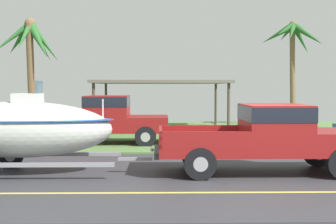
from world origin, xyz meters
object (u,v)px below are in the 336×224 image
object	(u,v)px
boat_on_trailer	(18,129)
parked_pickup_background	(107,118)
palm_tree_near_right	(294,43)
palm_tree_near_left	(31,48)
pickup_truck_towing	(273,135)
carport_awning	(161,83)

from	to	relation	value
boat_on_trailer	parked_pickup_background	distance (m)	6.33
boat_on_trailer	parked_pickup_background	bearing A→B (deg)	75.34
parked_pickup_background	palm_tree_near_right	world-z (taller)	palm_tree_near_right
palm_tree_near_right	palm_tree_near_left	bearing A→B (deg)	-156.49
pickup_truck_towing	palm_tree_near_right	size ratio (longest dim) A/B	0.93
parked_pickup_background	palm_tree_near_right	size ratio (longest dim) A/B	0.97
boat_on_trailer	carport_awning	distance (m)	12.56
carport_awning	palm_tree_near_left	bearing A→B (deg)	-144.82
carport_awning	palm_tree_near_left	xyz separation A→B (m)	(-5.63, -3.97, 1.47)
boat_on_trailer	palm_tree_near_right	world-z (taller)	palm_tree_near_right
pickup_truck_towing	carport_awning	world-z (taller)	carport_awning
boat_on_trailer	palm_tree_near_right	bearing A→B (deg)	50.58
boat_on_trailer	palm_tree_near_left	distance (m)	8.62
palm_tree_near_left	palm_tree_near_right	distance (m)	14.24
palm_tree_near_left	pickup_truck_towing	bearing A→B (deg)	-42.93
carport_awning	pickup_truck_towing	bearing A→B (deg)	-76.26
boat_on_trailer	carport_awning	bearing A→B (deg)	72.39
pickup_truck_towing	boat_on_trailer	world-z (taller)	boat_on_trailer
pickup_truck_towing	palm_tree_near_right	bearing A→B (deg)	71.72
pickup_truck_towing	palm_tree_near_left	size ratio (longest dim) A/B	1.06
carport_awning	parked_pickup_background	bearing A→B (deg)	-110.63
boat_on_trailer	carport_awning	world-z (taller)	carport_awning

